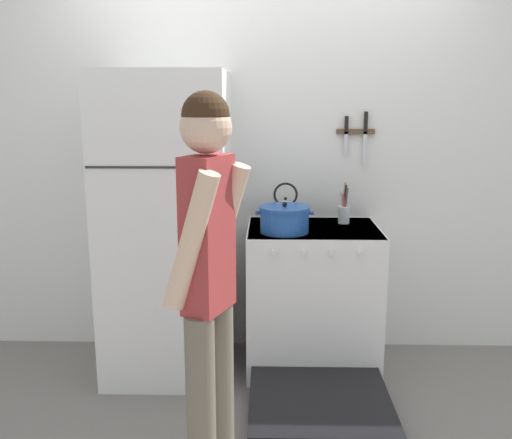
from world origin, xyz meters
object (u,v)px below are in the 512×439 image
object	(u,v)px
utensil_jar	(344,212)
dutch_oven_pot	(285,219)
tea_kettle	(286,211)
stove_range	(312,300)
refrigerator	(168,227)
person	(208,277)

from	to	relation	value
utensil_jar	dutch_oven_pot	bearing A→B (deg)	-145.93
dutch_oven_pot	tea_kettle	distance (m)	0.25
tea_kettle	stove_range	bearing A→B (deg)	-44.58
refrigerator	tea_kettle	xyz separation A→B (m)	(0.71, 0.17, 0.06)
stove_range	utensil_jar	xyz separation A→B (m)	(0.20, 0.17, 0.51)
refrigerator	dutch_oven_pot	distance (m)	0.70
tea_kettle	dutch_oven_pot	bearing A→B (deg)	-93.16
refrigerator	utensil_jar	bearing A→B (deg)	9.43
tea_kettle	utensil_jar	distance (m)	0.36
tea_kettle	refrigerator	bearing A→B (deg)	-166.44
dutch_oven_pot	stove_range	bearing A→B (deg)	25.55
refrigerator	stove_range	world-z (taller)	refrigerator
tea_kettle	person	world-z (taller)	person
stove_range	tea_kettle	bearing A→B (deg)	135.42
stove_range	tea_kettle	size ratio (longest dim) A/B	5.19
tea_kettle	person	bearing A→B (deg)	-104.58
tea_kettle	person	size ratio (longest dim) A/B	0.15
dutch_oven_pot	utensil_jar	distance (m)	0.45
dutch_oven_pot	tea_kettle	bearing A→B (deg)	86.84
tea_kettle	person	distance (m)	1.36
refrigerator	person	size ratio (longest dim) A/B	1.07
dutch_oven_pot	tea_kettle	world-z (taller)	tea_kettle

